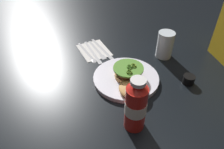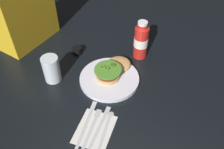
{
  "view_description": "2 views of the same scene",
  "coord_description": "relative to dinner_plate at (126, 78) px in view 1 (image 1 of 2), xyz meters",
  "views": [
    {
      "loc": [
        0.61,
        -0.2,
        0.57
      ],
      "look_at": [
        0.0,
        -0.06,
        0.06
      ],
      "focal_mm": 34.26,
      "sensor_mm": 36.0,
      "label": 1
    },
    {
      "loc": [
        -0.67,
        -0.41,
        0.79
      ],
      "look_at": [
        -0.03,
        -0.01,
        0.05
      ],
      "focal_mm": 39.22,
      "sensor_mm": 36.0,
      "label": 2
    }
  ],
  "objects": [
    {
      "name": "burger_sandwich",
      "position": [
        0.03,
        0.01,
        0.03
      ],
      "size": [
        0.2,
        0.12,
        0.05
      ],
      "color": "tan",
      "rests_on": "dinner_plate"
    },
    {
      "name": "ground_plane",
      "position": [
        0.03,
        -0.01,
        -0.01
      ],
      "size": [
        3.0,
        3.0,
        0.0
      ],
      "primitive_type": "plane",
      "color": "black"
    },
    {
      "name": "water_glass",
      "position": [
        -0.13,
        0.22,
        0.05
      ],
      "size": [
        0.07,
        0.07,
        0.12
      ],
      "primitive_type": "cylinder",
      "color": "silver",
      "rests_on": "ground_plane"
    },
    {
      "name": "napkin",
      "position": [
        -0.25,
        -0.09,
        -0.01
      ],
      "size": [
        0.19,
        0.16,
        0.0
      ],
      "primitive_type": "cube",
      "rotation": [
        0.0,
        0.0,
        0.24
      ],
      "color": "white",
      "rests_on": "ground_plane"
    },
    {
      "name": "steak_knife",
      "position": [
        -0.22,
        -0.1,
        -0.0
      ],
      "size": [
        0.21,
        0.06,
        0.0
      ],
      "color": "silver",
      "rests_on": "napkin"
    },
    {
      "name": "dinner_plate",
      "position": [
        0.0,
        0.0,
        0.0
      ],
      "size": [
        0.27,
        0.27,
        0.02
      ],
      "primitive_type": "cylinder",
      "color": "white",
      "rests_on": "ground_plane"
    },
    {
      "name": "condiment_cup",
      "position": [
        0.07,
        0.24,
        0.01
      ],
      "size": [
        0.05,
        0.05,
        0.03
      ],
      "primitive_type": "cylinder",
      "color": "black",
      "rests_on": "ground_plane"
    },
    {
      "name": "butter_knife",
      "position": [
        -0.23,
        -0.05,
        -0.0
      ],
      "size": [
        0.22,
        0.08,
        0.0
      ],
      "color": "silver",
      "rests_on": "napkin"
    },
    {
      "name": "fork_utensil",
      "position": [
        -0.23,
        -0.07,
        -0.0
      ],
      "size": [
        0.18,
        0.06,
        0.0
      ],
      "color": "silver",
      "rests_on": "napkin"
    },
    {
      "name": "ketchup_bottle",
      "position": [
        0.22,
        -0.04,
        0.08
      ],
      "size": [
        0.07,
        0.07,
        0.2
      ],
      "color": "red",
      "rests_on": "ground_plane"
    },
    {
      "name": "spoon_utensil",
      "position": [
        -0.21,
        -0.12,
        -0.0
      ],
      "size": [
        0.19,
        0.07,
        0.0
      ],
      "color": "silver",
      "rests_on": "napkin"
    }
  ]
}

